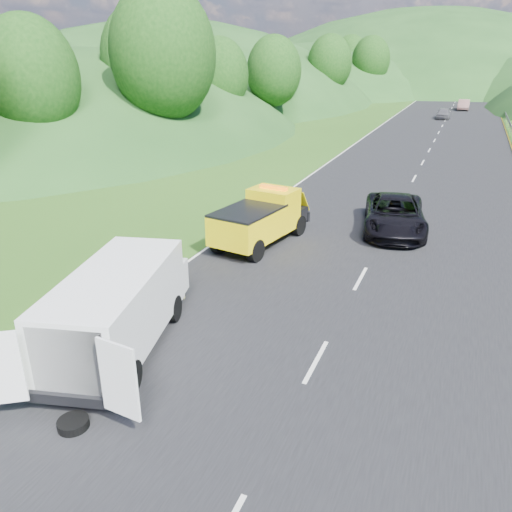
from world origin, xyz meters
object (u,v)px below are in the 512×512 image
at_px(child, 182,299).
at_px(worker, 84,390).
at_px(suitcase, 116,275).
at_px(passing_suv, 393,231).
at_px(tow_truck, 262,218).
at_px(white_van, 119,305).
at_px(spare_tire, 74,428).
at_px(woman, 159,299).

relative_size(child, worker, 0.55).
height_order(suitcase, passing_suv, passing_suv).
relative_size(tow_truck, child, 5.66).
height_order(worker, passing_suv, worker).
bearing_deg(suitcase, child, -4.27).
height_order(white_van, suitcase, white_van).
relative_size(white_van, spare_tire, 10.42).
xyz_separation_m(tow_truck, woman, (-1.21, -6.56, -1.18)).
bearing_deg(worker, passing_suv, 38.58).
bearing_deg(spare_tire, suitcase, 120.25).
bearing_deg(spare_tire, passing_suv, 74.50).
height_order(worker, spare_tire, worker).
relative_size(spare_tire, passing_suv, 0.12).
distance_m(worker, suitcase, 6.50).
height_order(woman, suitcase, woman).
height_order(child, spare_tire, child).
bearing_deg(child, woman, -141.84).
bearing_deg(child, passing_suv, 73.43).
bearing_deg(woman, suitcase, 67.63).
bearing_deg(white_van, spare_tire, -87.20).
xyz_separation_m(tow_truck, white_van, (-0.42, -9.59, 0.20)).
bearing_deg(passing_suv, worker, -118.90).
bearing_deg(worker, spare_tire, -90.90).
bearing_deg(tow_truck, white_van, -83.33).
distance_m(child, spare_tire, 6.70).
height_order(suitcase, spare_tire, suitcase).
distance_m(worker, passing_suv, 16.50).
bearing_deg(spare_tire, woman, 106.01).
relative_size(worker, suitcase, 3.09).
distance_m(tow_truck, white_van, 9.60).
distance_m(white_van, child, 3.65).
relative_size(worker, spare_tire, 2.68).
height_order(worker, suitcase, worker).
xyz_separation_m(child, passing_suv, (5.74, 10.19, 0.00)).
distance_m(tow_truck, woman, 6.77).
xyz_separation_m(tow_truck, child, (-0.49, -6.21, -1.18)).
xyz_separation_m(suitcase, passing_suv, (8.64, 9.97, -0.31)).
bearing_deg(worker, suitcase, 87.66).
relative_size(tow_truck, suitcase, 9.59).
height_order(tow_truck, suitcase, tow_truck).
distance_m(woman, suitcase, 2.27).
xyz_separation_m(tow_truck, passing_suv, (5.25, 3.98, -1.18)).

